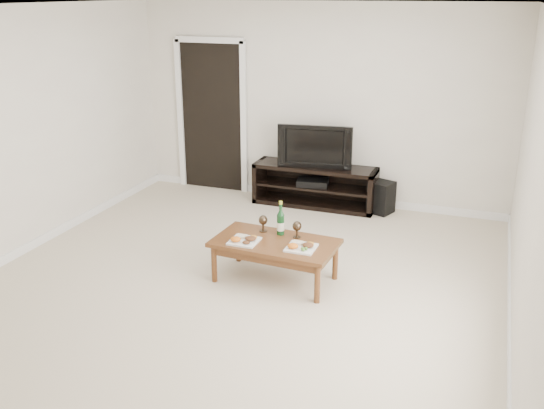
{
  "coord_description": "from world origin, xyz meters",
  "views": [
    {
      "loc": [
        2.16,
        -4.87,
        2.73
      ],
      "look_at": [
        0.18,
        0.48,
        0.7
      ],
      "focal_mm": 40.0,
      "sensor_mm": 36.0,
      "label": 1
    }
  ],
  "objects_px": {
    "media_console": "(315,186)",
    "coffee_table": "(275,261)",
    "subwoofer": "(381,197)",
    "television": "(316,145)"
  },
  "relations": [
    {
      "from": "television",
      "to": "coffee_table",
      "type": "bearing_deg",
      "value": -91.38
    },
    {
      "from": "subwoofer",
      "to": "coffee_table",
      "type": "xyz_separation_m",
      "value": [
        -0.62,
        -2.29,
        0.0
      ]
    },
    {
      "from": "television",
      "to": "coffee_table",
      "type": "distance_m",
      "value": 2.36
    },
    {
      "from": "media_console",
      "to": "subwoofer",
      "type": "relative_size",
      "value": 3.92
    },
    {
      "from": "subwoofer",
      "to": "media_console",
      "type": "bearing_deg",
      "value": -158.17
    },
    {
      "from": "media_console",
      "to": "coffee_table",
      "type": "bearing_deg",
      "value": -83.35
    },
    {
      "from": "television",
      "to": "media_console",
      "type": "bearing_deg",
      "value": 0.0
    },
    {
      "from": "television",
      "to": "subwoofer",
      "type": "height_order",
      "value": "television"
    },
    {
      "from": "subwoofer",
      "to": "coffee_table",
      "type": "distance_m",
      "value": 2.38
    },
    {
      "from": "coffee_table",
      "to": "television",
      "type": "bearing_deg",
      "value": 96.65
    }
  ]
}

